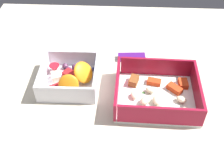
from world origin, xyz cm
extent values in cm
cube|color=beige|center=(0.00, 0.00, 1.00)|extent=(80.00, 80.00, 2.00)
cube|color=white|center=(8.78, -1.99, 2.30)|extent=(18.17, 16.14, 0.60)
cube|color=maroon|center=(0.17, -1.80, 4.89)|extent=(0.96, 15.74, 4.58)
cube|color=maroon|center=(17.38, -2.19, 4.89)|extent=(0.96, 15.74, 4.58)
cube|color=maroon|center=(8.95, 5.57, 4.89)|extent=(16.62, 0.98, 4.58)
cube|color=maroon|center=(8.60, -9.56, 4.89)|extent=(16.62, 0.98, 4.58)
ellipsoid|color=beige|center=(14.22, -6.61, 3.34)|extent=(2.45, 2.59, 1.06)
ellipsoid|color=beige|center=(7.42, -0.89, 3.37)|extent=(2.69, 2.46, 1.11)
ellipsoid|color=beige|center=(3.79, -2.69, 3.34)|extent=(2.16, 2.51, 1.06)
ellipsoid|color=beige|center=(2.26, -7.10, 3.36)|extent=(2.29, 2.62, 1.09)
ellipsoid|color=beige|center=(6.21, -4.22, 3.54)|extent=(3.17, 3.27, 1.34)
ellipsoid|color=beige|center=(13.99, -3.49, 3.41)|extent=(2.82, 2.62, 1.16)
ellipsoid|color=beige|center=(9.25, -6.90, 3.57)|extent=(2.17, 2.94, 1.39)
ellipsoid|color=beige|center=(8.62, -4.10, 3.51)|extent=(1.96, 2.70, 1.30)
ellipsoid|color=beige|center=(5.40, -7.82, 3.40)|extent=(2.44, 2.75, 1.14)
cube|color=red|center=(12.96, -0.08, 3.22)|extent=(3.71, 3.66, 1.24)
cube|color=red|center=(8.46, 2.11, 3.14)|extent=(3.41, 2.39, 1.08)
cube|color=red|center=(15.11, 1.83, 3.20)|extent=(2.14, 2.90, 1.20)
cube|color=brown|center=(3.75, 2.02, 3.39)|extent=(2.61, 3.39, 1.58)
cube|color=#387A33|center=(6.38, -2.66, 2.70)|extent=(0.60, 0.40, 0.20)
cube|color=#387A33|center=(5.96, -1.11, 2.70)|extent=(0.60, 0.40, 0.20)
cube|color=#387A33|center=(7.15, -2.36, 2.70)|extent=(0.60, 0.40, 0.20)
cube|color=#387A33|center=(6.54, -2.38, 2.70)|extent=(0.60, 0.40, 0.20)
cube|color=white|center=(-11.18, 1.96, 2.30)|extent=(13.13, 13.37, 0.60)
cube|color=white|center=(-17.38, 1.90, 4.61)|extent=(0.73, 13.25, 4.02)
cube|color=white|center=(-4.98, 2.02, 4.61)|extent=(0.73, 13.25, 4.02)
cube|color=white|center=(-11.24, 8.28, 4.61)|extent=(11.81, 0.71, 4.02)
cube|color=white|center=(-11.12, -4.36, 4.61)|extent=(11.81, 0.71, 4.02)
ellipsoid|color=orange|center=(-7.90, 2.36, 5.14)|extent=(6.39, 6.68, 4.87)
ellipsoid|color=orange|center=(-10.68, -1.65, 5.00)|extent=(4.71, 3.75, 4.60)
cube|color=#F4EACC|center=(-14.55, 2.49, 3.39)|extent=(2.74, 3.14, 1.58)
cube|color=red|center=(-13.96, -1.89, 3.43)|extent=(3.43, 3.19, 1.66)
cube|color=red|center=(-11.36, 3.14, 3.47)|extent=(3.63, 3.43, 1.74)
sphere|color=#562D4C|center=(-10.48, 6.01, 3.46)|extent=(1.72, 1.72, 1.72)
sphere|color=#562D4C|center=(-13.05, 6.47, 3.33)|extent=(1.46, 1.46, 1.46)
sphere|color=#562D4C|center=(-12.05, 5.20, 3.39)|extent=(1.57, 1.57, 1.57)
cone|color=red|center=(-15.33, 5.12, 3.60)|extent=(2.50, 2.50, 2.00)
sphere|color=navy|center=(-6.64, 5.09, 3.07)|extent=(0.94, 0.94, 0.94)
sphere|color=navy|center=(-6.01, 6.10, 3.06)|extent=(0.92, 0.92, 0.92)
sphere|color=navy|center=(-8.41, 7.14, 3.12)|extent=(1.05, 1.05, 1.05)
sphere|color=navy|center=(-9.52, 4.64, 3.18)|extent=(1.16, 1.16, 1.16)
cube|color=#51197A|center=(3.29, 11.89, 2.60)|extent=(7.15, 2.88, 1.20)
camera|label=1|loc=(1.11, -46.10, 47.43)|focal=45.11mm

